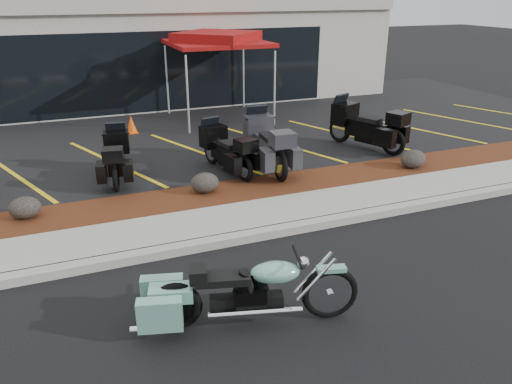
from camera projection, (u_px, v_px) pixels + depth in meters
name	position (u px, v px, depth m)	size (l,w,h in m)	color
ground	(296.00, 259.00, 8.08)	(90.00, 90.00, 0.00)	black
curb	(274.00, 231.00, 8.83)	(24.00, 0.25, 0.15)	gray
sidewalk	(259.00, 216.00, 9.43)	(24.00, 1.20, 0.15)	gray
mulch_bed	(238.00, 193.00, 10.46)	(24.00, 1.20, 0.16)	#33160B
upper_lot	(177.00, 131.00, 15.11)	(26.00, 9.60, 0.15)	black
dealership_building	(137.00, 45.00, 19.77)	(18.00, 8.16, 4.00)	gray
boulder_left	(25.00, 208.00, 9.09)	(0.56, 0.47, 0.40)	black
boulder_mid	(205.00, 183.00, 10.23)	(0.58, 0.49, 0.41)	black
boulder_right	(413.00, 159.00, 11.66)	(0.61, 0.50, 0.43)	black
hero_cruiser	(330.00, 286.00, 6.45)	(2.82, 0.71, 0.99)	#6FAD9C
touring_black_front	(117.00, 146.00, 11.44)	(1.94, 0.74, 1.13)	black
touring_black_mid	(211.00, 141.00, 11.80)	(1.98, 0.76, 1.15)	black
touring_grey	(257.00, 132.00, 12.15)	(2.30, 0.88, 1.34)	#2F2E34
touring_black_rear	(340.00, 118.00, 13.48)	(2.28, 0.87, 1.33)	black
traffic_cone	(131.00, 124.00, 14.52)	(0.32, 0.32, 0.51)	#E94A07
popup_canopy	(217.00, 40.00, 15.30)	(3.70, 3.70, 2.70)	silver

